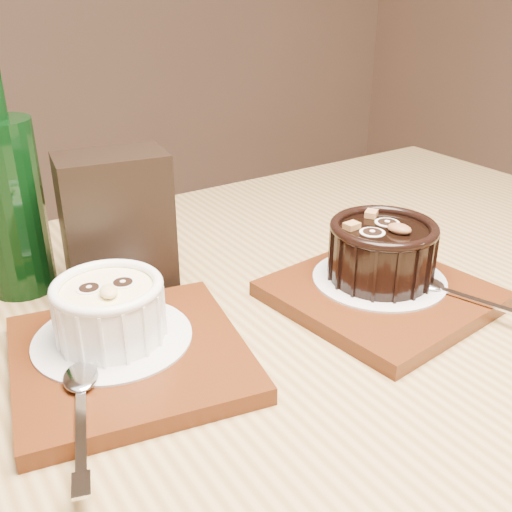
{
  "coord_description": "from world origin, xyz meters",
  "views": [
    {
      "loc": [
        -0.14,
        -0.2,
        1.04
      ],
      "look_at": [
        0.08,
        0.21,
        0.81
      ],
      "focal_mm": 42.0,
      "sensor_mm": 36.0,
      "label": 1
    }
  ],
  "objects_px": {
    "tray_left": "(130,358)",
    "ramekin_white": "(109,308)",
    "green_bottle": "(9,201)",
    "table": "(264,441)",
    "condiment_stand": "(117,225)",
    "tray_right": "(381,294)",
    "ramekin_dark": "(382,248)"
  },
  "relations": [
    {
      "from": "table",
      "to": "tray_right",
      "type": "xyz_separation_m",
      "value": [
        0.14,
        0.03,
        0.1
      ]
    },
    {
      "from": "green_bottle",
      "to": "tray_right",
      "type": "bearing_deg",
      "value": -32.37
    },
    {
      "from": "table",
      "to": "ramekin_dark",
      "type": "bearing_deg",
      "value": 16.23
    },
    {
      "from": "table",
      "to": "condiment_stand",
      "type": "distance_m",
      "value": 0.24
    },
    {
      "from": "table",
      "to": "tray_left",
      "type": "xyz_separation_m",
      "value": [
        -0.1,
        0.04,
        0.1
      ]
    },
    {
      "from": "tray_left",
      "to": "condiment_stand",
      "type": "bearing_deg",
      "value": 75.87
    },
    {
      "from": "tray_right",
      "to": "green_bottle",
      "type": "height_order",
      "value": "green_bottle"
    },
    {
      "from": "tray_right",
      "to": "ramekin_white",
      "type": "bearing_deg",
      "value": 172.63
    },
    {
      "from": "condiment_stand",
      "to": "table",
      "type": "bearing_deg",
      "value": -67.61
    },
    {
      "from": "green_bottle",
      "to": "condiment_stand",
      "type": "bearing_deg",
      "value": -30.97
    },
    {
      "from": "green_bottle",
      "to": "tray_left",
      "type": "bearing_deg",
      "value": -72.99
    },
    {
      "from": "table",
      "to": "ramekin_white",
      "type": "height_order",
      "value": "ramekin_white"
    },
    {
      "from": "ramekin_white",
      "to": "condiment_stand",
      "type": "distance_m",
      "value": 0.12
    },
    {
      "from": "condiment_stand",
      "to": "ramekin_dark",
      "type": "bearing_deg",
      "value": -29.17
    },
    {
      "from": "condiment_stand",
      "to": "green_bottle",
      "type": "bearing_deg",
      "value": 149.03
    },
    {
      "from": "tray_right",
      "to": "ramekin_dark",
      "type": "distance_m",
      "value": 0.04
    },
    {
      "from": "tray_right",
      "to": "condiment_stand",
      "type": "xyz_separation_m",
      "value": [
        -0.21,
        0.14,
        0.06
      ]
    },
    {
      "from": "ramekin_white",
      "to": "condiment_stand",
      "type": "xyz_separation_m",
      "value": [
        0.04,
        0.11,
        0.03
      ]
    },
    {
      "from": "ramekin_dark",
      "to": "condiment_stand",
      "type": "relative_size",
      "value": 0.74
    },
    {
      "from": "tray_left",
      "to": "ramekin_white",
      "type": "relative_size",
      "value": 2.01
    },
    {
      "from": "ramekin_white",
      "to": "condiment_stand",
      "type": "bearing_deg",
      "value": 77.05
    },
    {
      "from": "tray_left",
      "to": "green_bottle",
      "type": "xyz_separation_m",
      "value": [
        -0.05,
        0.18,
        0.09
      ]
    },
    {
      "from": "table",
      "to": "tray_left",
      "type": "distance_m",
      "value": 0.15
    },
    {
      "from": "table",
      "to": "ramekin_white",
      "type": "bearing_deg",
      "value": 149.96
    },
    {
      "from": "table",
      "to": "condiment_stand",
      "type": "relative_size",
      "value": 9.09
    },
    {
      "from": "table",
      "to": "green_bottle",
      "type": "height_order",
      "value": "green_bottle"
    },
    {
      "from": "tray_left",
      "to": "green_bottle",
      "type": "height_order",
      "value": "green_bottle"
    },
    {
      "from": "tray_left",
      "to": "green_bottle",
      "type": "relative_size",
      "value": 0.75
    },
    {
      "from": "tray_left",
      "to": "table",
      "type": "bearing_deg",
      "value": -21.86
    },
    {
      "from": "table",
      "to": "tray_right",
      "type": "distance_m",
      "value": 0.18
    },
    {
      "from": "table",
      "to": "tray_right",
      "type": "relative_size",
      "value": 7.07
    },
    {
      "from": "ramekin_white",
      "to": "ramekin_dark",
      "type": "bearing_deg",
      "value": 3.41
    }
  ]
}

